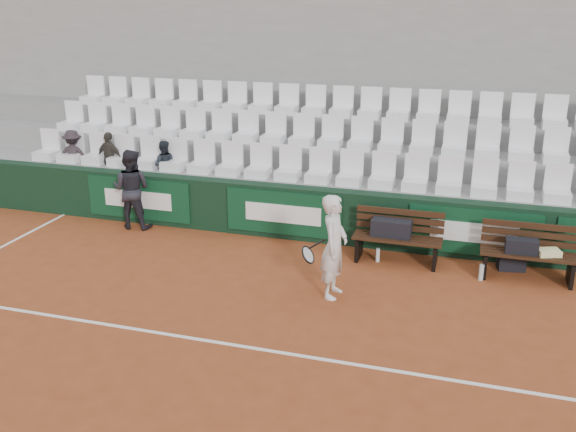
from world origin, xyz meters
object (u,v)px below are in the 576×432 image
object	(u,v)px
bench_right	(527,266)
spectator_a	(71,135)
bench_left	(397,250)
water_bottle_far	(481,272)
spectator_c	(163,144)
sports_bag_right	(522,246)
sports_bag_left	(391,228)
spectator_b	(108,137)
water_bottle_near	(378,255)
tennis_player	(334,247)
sports_bag_ground	(511,262)
ball_kid	(132,189)

from	to	relation	value
bench_right	spectator_a	size ratio (longest dim) A/B	1.35
bench_left	water_bottle_far	bearing A→B (deg)	-13.72
spectator_c	sports_bag_right	bearing A→B (deg)	150.40
sports_bag_left	sports_bag_right	bearing A→B (deg)	-4.08
sports_bag_right	spectator_b	size ratio (longest dim) A/B	0.45
water_bottle_near	spectator_b	xyz separation A→B (m)	(-5.85, 1.19, 1.44)
tennis_player	spectator_a	world-z (taller)	spectator_a
sports_bag_ground	spectator_c	size ratio (longest dim) A/B	0.43
bench_right	tennis_player	xyz separation A→B (m)	(-2.86, -1.48, 0.58)
bench_right	water_bottle_far	bearing A→B (deg)	-159.76
bench_left	tennis_player	world-z (taller)	tennis_player
bench_left	spectator_a	world-z (taller)	spectator_a
sports_bag_right	water_bottle_near	distance (m)	2.33
ball_kid	spectator_a	world-z (taller)	spectator_a
bench_left	spectator_a	xyz separation A→B (m)	(-7.03, 1.11, 1.33)
spectator_b	tennis_player	bearing A→B (deg)	163.25
bench_right	water_bottle_far	xyz separation A→B (m)	(-0.70, -0.26, -0.09)
sports_bag_left	sports_bag_ground	world-z (taller)	sports_bag_left
sports_bag_left	tennis_player	bearing A→B (deg)	-111.56
water_bottle_far	ball_kid	xyz separation A→B (m)	(-6.59, 0.59, 0.65)
sports_bag_left	tennis_player	size ratio (longest dim) A/B	0.42
bench_right	bench_left	bearing A→B (deg)	177.67
water_bottle_far	spectator_b	xyz separation A→B (m)	(-7.56, 1.46, 1.43)
sports_bag_left	spectator_b	size ratio (longest dim) A/B	0.60
water_bottle_far	spectator_c	bearing A→B (deg)	167.02
spectator_b	sports_bag_ground	bearing A→B (deg)	-176.49
bench_right	sports_bag_ground	distance (m)	0.41
sports_bag_left	water_bottle_far	xyz separation A→B (m)	(1.52, -0.39, -0.46)
spectator_a	spectator_c	world-z (taller)	spectator_a
water_bottle_far	tennis_player	world-z (taller)	tennis_player
tennis_player	sports_bag_right	bearing A→B (deg)	28.12
tennis_player	water_bottle_near	bearing A→B (deg)	73.33
sports_bag_left	sports_bag_right	distance (m)	2.10
spectator_c	bench_right	bearing A→B (deg)	150.74
sports_bag_left	spectator_b	distance (m)	6.21
bench_right	sports_bag_right	distance (m)	0.36
tennis_player	spectator_b	bearing A→B (deg)	153.60
water_bottle_near	tennis_player	distance (m)	1.70
bench_right	spectator_a	bearing A→B (deg)	172.53
water_bottle_near	ball_kid	xyz separation A→B (m)	(-4.88, 0.32, 0.66)
water_bottle_near	ball_kid	bearing A→B (deg)	176.20
tennis_player	spectator_c	xyz separation A→B (m)	(-4.16, 2.68, 0.71)
bench_left	spectator_b	distance (m)	6.39
sports_bag_right	spectator_b	bearing A→B (deg)	171.47
bench_right	ball_kid	xyz separation A→B (m)	(-7.29, 0.33, 0.56)
sports_bag_right	tennis_player	distance (m)	3.11
tennis_player	bench_left	bearing A→B (deg)	64.36
sports_bag_left	water_bottle_near	xyz separation A→B (m)	(-0.19, -0.12, -0.47)
water_bottle_far	ball_kid	distance (m)	6.65
sports_bag_ground	spectator_c	distance (m)	6.98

